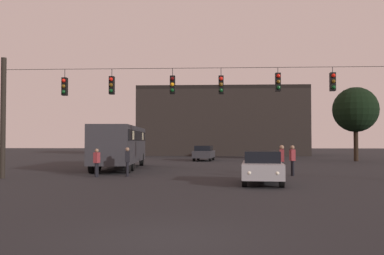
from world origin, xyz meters
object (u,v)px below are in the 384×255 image
at_px(city_bus, 120,143).
at_px(pedestrian_crossing_left, 127,160).
at_px(car_near_right, 262,167).
at_px(car_far_left, 204,153).
at_px(tree_left_silhouette, 356,110).
at_px(pedestrian_crossing_center, 97,161).
at_px(pedestrian_near_bus, 282,159).
at_px(pedestrian_crossing_right, 292,158).

xyz_separation_m(city_bus, pedestrian_crossing_left, (1.82, -6.50, -0.95)).
relative_size(car_near_right, pedestrian_crossing_left, 2.74).
height_order(car_far_left, tree_left_silhouette, tree_left_silhouette).
distance_m(pedestrian_crossing_left, pedestrian_crossing_center, 1.68).
distance_m(city_bus, car_far_left, 14.25).
relative_size(city_bus, pedestrian_crossing_left, 6.84).
xyz_separation_m(pedestrian_crossing_center, pedestrian_near_bus, (10.11, -0.28, 0.13)).
bearing_deg(pedestrian_crossing_right, pedestrian_near_bus, -117.71).
height_order(city_bus, tree_left_silhouette, tree_left_silhouette).
bearing_deg(tree_left_silhouette, car_far_left, 178.93).
relative_size(car_near_right, pedestrian_crossing_right, 2.55).
height_order(pedestrian_crossing_left, pedestrian_crossing_right, pedestrian_crossing_right).
distance_m(car_near_right, pedestrian_crossing_right, 5.23).
xyz_separation_m(pedestrian_crossing_center, tree_left_silhouette, (20.44, 19.71, 4.18)).
bearing_deg(pedestrian_near_bus, tree_left_silhouette, 62.67).
height_order(car_far_left, pedestrian_crossing_left, pedestrian_crossing_left).
bearing_deg(pedestrian_crossing_left, pedestrian_crossing_center, -163.69).
xyz_separation_m(pedestrian_crossing_left, pedestrian_near_bus, (8.49, -0.75, 0.10)).
bearing_deg(pedestrian_near_bus, car_far_left, 102.89).
bearing_deg(car_near_right, car_far_left, 97.92).
xyz_separation_m(car_near_right, pedestrian_crossing_left, (-7.10, 3.85, 0.12)).
bearing_deg(car_near_right, pedestrian_crossing_right, 64.62).
bearing_deg(pedestrian_crossing_left, city_bus, 105.68).
xyz_separation_m(car_near_right, pedestrian_near_bus, (1.39, 3.10, 0.22)).
bearing_deg(city_bus, car_near_right, -49.22).
height_order(car_far_left, pedestrian_crossing_right, pedestrian_crossing_right).
xyz_separation_m(city_bus, pedestrian_crossing_right, (11.16, -5.63, -0.87)).
bearing_deg(city_bus, pedestrian_crossing_left, -74.32).
height_order(city_bus, car_near_right, city_bus).
bearing_deg(pedestrian_crossing_right, car_near_right, -115.38).
bearing_deg(car_far_left, tree_left_silhouette, -1.07).
bearing_deg(tree_left_silhouette, pedestrian_near_bus, -117.33).
relative_size(pedestrian_crossing_center, tree_left_silhouette, 0.21).
bearing_deg(pedestrian_crossing_center, car_far_left, 74.71).
relative_size(car_far_left, tree_left_silhouette, 0.61).
bearing_deg(pedestrian_crossing_center, city_bus, 91.71).
height_order(car_far_left, pedestrian_near_bus, pedestrian_near_bus).
bearing_deg(pedestrian_near_bus, car_near_right, -114.12).
height_order(car_near_right, tree_left_silhouette, tree_left_silhouette).
relative_size(pedestrian_crossing_left, pedestrian_near_bus, 0.92).
relative_size(car_far_left, pedestrian_crossing_center, 2.85).
bearing_deg(pedestrian_crossing_left, tree_left_silhouette, 45.63).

